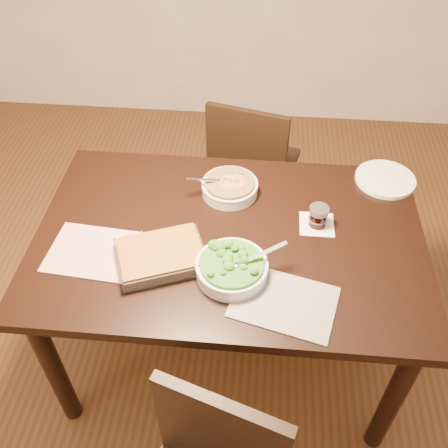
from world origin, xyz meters
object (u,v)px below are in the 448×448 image
at_px(stew_bowl, 230,187).
at_px(dinner_plate, 385,179).
at_px(baking_dish, 161,256).
at_px(wine_tumbler, 318,216).
at_px(chair_far, 251,163).
at_px(table, 229,252).
at_px(broccoli_bowl, 232,268).

bearing_deg(stew_bowl, dinner_plate, 11.85).
xyz_separation_m(baking_dish, wine_tumbler, (0.54, 0.23, 0.02)).
bearing_deg(chair_far, table, 100.99).
bearing_deg(wine_tumbler, chair_far, 110.64).
relative_size(broccoli_bowl, chair_far, 0.31).
bearing_deg(stew_bowl, chair_far, 83.15).
xyz_separation_m(table, broccoli_bowl, (0.02, -0.18, 0.13)).
bearing_deg(stew_bowl, baking_dish, -118.31).
xyz_separation_m(stew_bowl, dinner_plate, (0.62, 0.13, -0.02)).
distance_m(wine_tumbler, dinner_plate, 0.40).
distance_m(stew_bowl, broccoli_bowl, 0.42).
xyz_separation_m(table, stew_bowl, (-0.02, 0.23, 0.13)).
bearing_deg(table, chair_far, 86.42).
relative_size(table, baking_dish, 3.99).
distance_m(baking_dish, wine_tumbler, 0.58).
bearing_deg(broccoli_bowl, stew_bowl, 95.74).
relative_size(baking_dish, chair_far, 0.42).
relative_size(baking_dish, wine_tumbler, 4.38).
xyz_separation_m(baking_dish, dinner_plate, (0.82, 0.51, -0.02)).
bearing_deg(table, dinner_plate, 30.96).
bearing_deg(chair_far, stew_bowl, 97.72).
distance_m(stew_bowl, dinner_plate, 0.63).
bearing_deg(stew_bowl, table, -85.60).
distance_m(table, dinner_plate, 0.71).
xyz_separation_m(stew_bowl, wine_tumbler, (0.33, -0.15, 0.01)).
bearing_deg(wine_tumbler, table, -165.66).
bearing_deg(wine_tumbler, baking_dish, -157.11).
distance_m(stew_bowl, chair_far, 0.64).
relative_size(broccoli_bowl, dinner_plate, 1.11).
bearing_deg(stew_bowl, broccoli_bowl, -84.26).
bearing_deg(table, wine_tumbler, 14.34).
relative_size(table, wine_tumbler, 17.48).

